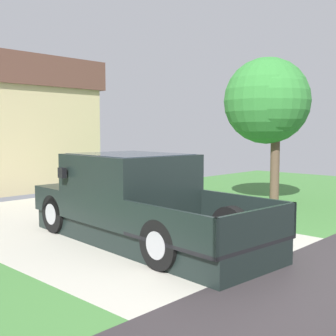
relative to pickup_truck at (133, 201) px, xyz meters
name	(u,v)px	position (x,y,z in m)	size (l,w,h in m)	color
pickup_truck	(133,201)	(0.00, 0.00, 0.00)	(2.34, 5.46, 1.70)	black
person_with_hat	(173,183)	(1.31, 0.14, 0.22)	(0.51, 0.42, 1.66)	navy
handbag	(191,223)	(1.55, -0.19, -0.66)	(0.29, 0.18, 0.37)	brown
front_yard_tree	(269,101)	(5.48, 0.23, 2.22)	(2.49, 2.53, 4.25)	brown
wheeled_trash_bin	(103,177)	(3.33, 5.18, -0.17)	(0.60, 0.72, 1.11)	#286B38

